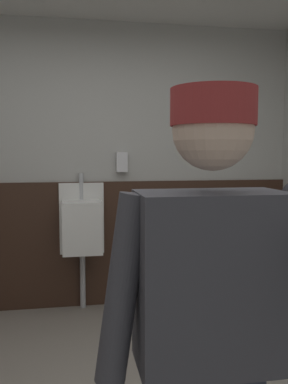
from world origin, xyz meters
The scene contains 5 objects.
wall_back centered at (0.00, 1.98, 1.30)m, with size 4.28×0.12×2.59m, color #B2B2AD.
wainscot_band_back centered at (0.00, 1.90, 0.58)m, with size 3.68×0.03×1.16m, color #382319.
urinal_solo centered at (-0.13, 1.76, 0.78)m, with size 0.40×0.34×1.24m.
person centered at (0.19, -0.70, 0.95)m, with size 0.66×0.60×1.60m.
soap_dispenser centered at (0.24, 1.88, 1.34)m, with size 0.10×0.07×0.18m, color silver.
Camera 1 is at (-0.21, -1.82, 1.42)m, focal length 37.94 mm.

